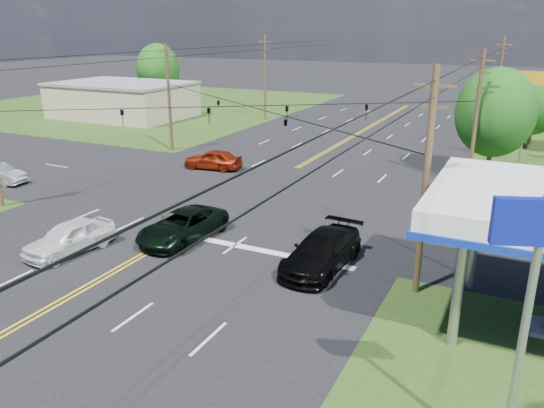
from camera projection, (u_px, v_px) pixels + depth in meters
The scene contains 20 objects.
ground at pixel (249, 195), 35.86m from camera, with size 280.00×280.00×0.00m, color black.
grass_nw at pixel (144, 105), 77.74m from camera, with size 46.00×48.00×0.03m, color #284014.
stop_bar at pixel (261, 251), 26.96m from camera, with size 10.00×0.50×0.02m, color silver.
retail_nw at pixel (123, 101), 66.50m from camera, with size 16.00×11.00×4.00m, color tan.
pole_se at pixel (426, 182), 21.21m from camera, with size 1.60×0.28×9.50m.
pole_nw at pixel (169, 96), 47.40m from camera, with size 1.60×0.28×9.50m.
pole_ne at pixel (476, 117), 36.53m from camera, with size 1.60×0.28×9.50m.
pole_left_far at pixel (265, 77), 63.49m from camera, with size 1.60×0.28×10.00m.
pole_right_far at pixel (498, 87), 52.62m from camera, with size 1.60×0.28×10.00m.
span_wire_signals at pixel (248, 106), 33.96m from camera, with size 26.00×18.00×1.13m.
power_lines at pixel (231, 66), 31.43m from camera, with size 26.04×100.00×0.64m.
tree_right_a at pixel (495, 113), 38.68m from camera, with size 5.70×5.70×8.18m.
tree_right_b at pixel (535, 104), 48.05m from camera, with size 4.94×4.94×7.09m.
tree_far_l at pixel (158, 69), 74.84m from camera, with size 6.08×6.08×8.72m.
pickup_dkgreen at pixel (183, 226), 28.14m from camera, with size 2.58×5.60×1.56m, color black.
suv_black at pixel (322, 251), 24.81m from camera, with size 2.32×5.71×1.66m, color black.
pickup_white at pixel (70, 237), 26.52m from camera, with size 1.91×4.75×1.62m, color white.
sedan_red at pixel (213, 159), 42.25m from camera, with size 1.86×4.63×1.58m, color maroon.
polesign_se at pixel (535, 265), 11.88m from camera, with size 2.12×0.96×7.36m.
polesign_ne at pixel (529, 93), 42.42m from camera, with size 2.08×0.69×7.56m.
Camera 1 is at (16.47, -18.02, 10.81)m, focal length 35.00 mm.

